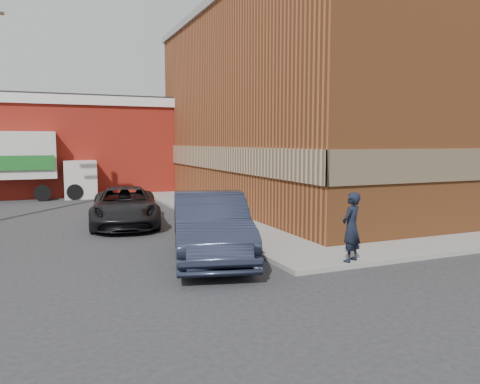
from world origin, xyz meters
name	(u,v)px	position (x,y,z in m)	size (l,w,h in m)	color
ground	(278,256)	(0.00, 0.00, 0.00)	(90.00, 90.00, 0.00)	#28282B
brick_building	(347,108)	(8.50, 9.00, 4.68)	(14.25, 18.25, 9.36)	brown
sidewalk_west	(196,209)	(0.60, 9.00, 0.06)	(1.80, 18.00, 0.12)	gray
warehouse	(35,145)	(-6.00, 20.00, 2.81)	(16.30, 8.30, 5.60)	maroon
man	(351,227)	(1.17, -1.55, 0.96)	(0.61, 0.40, 1.69)	black
sedan	(210,226)	(-1.71, 0.50, 0.85)	(1.80, 5.15, 1.70)	#2A3046
suv_a	(125,206)	(-2.95, 6.30, 0.69)	(2.30, 4.98, 1.38)	black
box_truck	(13,161)	(-7.01, 15.98, 2.04)	(7.21, 2.35, 3.54)	silver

